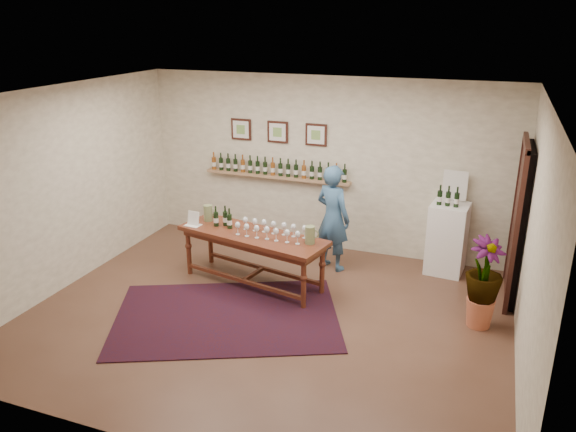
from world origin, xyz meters
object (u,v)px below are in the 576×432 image
(tasting_table, at_px, (252,241))
(person, at_px, (333,218))
(display_pedestal, at_px, (447,238))
(potted_plant, at_px, (483,283))

(tasting_table, relative_size, person, 1.41)
(display_pedestal, height_order, potted_plant, display_pedestal)
(tasting_table, xyz_separation_m, potted_plant, (3.11, -0.10, -0.07))
(display_pedestal, distance_m, person, 1.72)
(tasting_table, height_order, person, person)
(potted_plant, relative_size, person, 0.62)
(potted_plant, xyz_separation_m, person, (-2.20, 1.02, 0.22))
(person, bearing_deg, tasting_table, 68.91)
(display_pedestal, relative_size, potted_plant, 1.06)
(display_pedestal, xyz_separation_m, potted_plant, (0.56, -1.48, 0.06))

